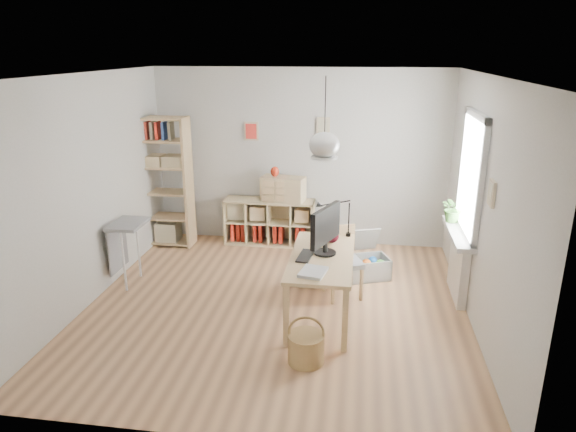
# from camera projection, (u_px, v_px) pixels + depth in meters

# --- Properties ---
(ground) EXTENTS (4.50, 4.50, 0.00)m
(ground) POSITION_uv_depth(u_px,v_px,m) (276.00, 306.00, 6.19)
(ground) COLOR tan
(ground) RESTS_ON ground
(room_shell) EXTENTS (4.50, 4.50, 4.50)m
(room_shell) POSITION_uv_depth(u_px,v_px,m) (324.00, 145.00, 5.35)
(room_shell) COLOR silver
(room_shell) RESTS_ON ground
(window_unit) EXTENTS (0.07, 1.16, 1.46)m
(window_unit) POSITION_uv_depth(u_px,v_px,m) (472.00, 176.00, 5.97)
(window_unit) COLOR white
(window_unit) RESTS_ON ground
(radiator) EXTENTS (0.10, 0.80, 0.80)m
(radiator) POSITION_uv_depth(u_px,v_px,m) (459.00, 266.00, 6.33)
(radiator) COLOR white
(radiator) RESTS_ON ground
(windowsill) EXTENTS (0.22, 1.20, 0.06)m
(windowsill) POSITION_uv_depth(u_px,v_px,m) (458.00, 233.00, 6.21)
(windowsill) COLOR silver
(windowsill) RESTS_ON radiator
(desk) EXTENTS (0.70, 1.50, 0.75)m
(desk) POSITION_uv_depth(u_px,v_px,m) (322.00, 263.00, 5.77)
(desk) COLOR tan
(desk) RESTS_ON ground
(cube_shelf) EXTENTS (1.40, 0.38, 0.72)m
(cube_shelf) POSITION_uv_depth(u_px,v_px,m) (269.00, 225.00, 8.12)
(cube_shelf) COLOR beige
(cube_shelf) RESTS_ON ground
(tall_bookshelf) EXTENTS (0.80, 0.38, 2.00)m
(tall_bookshelf) POSITION_uv_depth(u_px,v_px,m) (164.00, 177.00, 7.83)
(tall_bookshelf) COLOR tan
(tall_bookshelf) RESTS_ON ground
(side_table) EXTENTS (0.40, 0.55, 0.85)m
(side_table) POSITION_uv_depth(u_px,v_px,m) (124.00, 235.00, 6.59)
(side_table) COLOR gray
(side_table) RESTS_ON ground
(chair) EXTENTS (0.55, 0.55, 0.87)m
(chair) POSITION_uv_depth(u_px,v_px,m) (341.00, 257.00, 6.35)
(chair) COLOR gray
(chair) RESTS_ON ground
(wicker_basket) EXTENTS (0.37, 0.36, 0.50)m
(wicker_basket) POSITION_uv_depth(u_px,v_px,m) (306.00, 347.00, 5.05)
(wicker_basket) COLOR #AB884D
(wicker_basket) RESTS_ON ground
(storage_chest) EXTENTS (0.75, 0.79, 0.59)m
(storage_chest) POSITION_uv_depth(u_px,v_px,m) (366.00, 262.00, 6.96)
(storage_chest) COLOR #B7B7B3
(storage_chest) RESTS_ON ground
(monitor) EXTENTS (0.29, 0.60, 0.55)m
(monitor) POSITION_uv_depth(u_px,v_px,m) (326.00, 228.00, 5.71)
(monitor) COLOR black
(monitor) RESTS_ON desk
(keyboard) EXTENTS (0.18, 0.39, 0.02)m
(keyboard) POSITION_uv_depth(u_px,v_px,m) (305.00, 256.00, 5.71)
(keyboard) COLOR black
(keyboard) RESTS_ON desk
(task_lamp) EXTENTS (0.43, 0.16, 0.46)m
(task_lamp) POSITION_uv_depth(u_px,v_px,m) (332.00, 213.00, 6.22)
(task_lamp) COLOR black
(task_lamp) RESTS_ON desk
(yarn_ball) EXTENTS (0.16, 0.16, 0.16)m
(yarn_ball) POSITION_uv_depth(u_px,v_px,m) (332.00, 236.00, 6.11)
(yarn_ball) COLOR #470911
(yarn_ball) RESTS_ON desk
(paper_tray) EXTENTS (0.31, 0.36, 0.03)m
(paper_tray) POSITION_uv_depth(u_px,v_px,m) (313.00, 272.00, 5.29)
(paper_tray) COLOR silver
(paper_tray) RESTS_ON desk
(drawer_chest) EXTENTS (0.70, 0.41, 0.37)m
(drawer_chest) POSITION_uv_depth(u_px,v_px,m) (283.00, 189.00, 7.86)
(drawer_chest) COLOR beige
(drawer_chest) RESTS_ON cube_shelf
(red_vase) EXTENTS (0.13, 0.13, 0.16)m
(red_vase) POSITION_uv_depth(u_px,v_px,m) (275.00, 172.00, 7.79)
(red_vase) COLOR #9C1E0D
(red_vase) RESTS_ON drawer_chest
(potted_plant) EXTENTS (0.40, 0.38, 0.35)m
(potted_plant) POSITION_uv_depth(u_px,v_px,m) (454.00, 208.00, 6.47)
(potted_plant) COLOR #336225
(potted_plant) RESTS_ON windowsill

